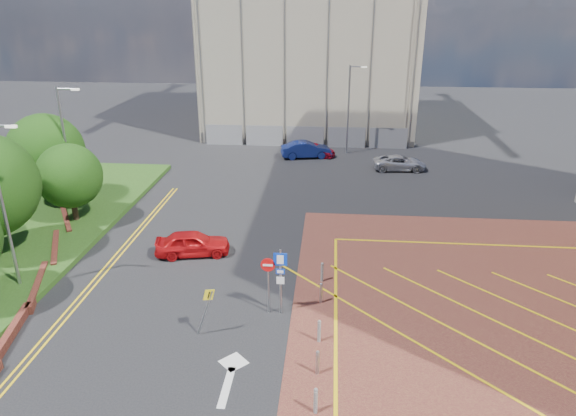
# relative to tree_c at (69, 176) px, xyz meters

# --- Properties ---
(ground) EXTENTS (140.00, 140.00, 0.00)m
(ground) POSITION_rel_tree_c_xyz_m (13.50, -10.00, -3.19)
(ground) COLOR black
(ground) RESTS_ON ground
(retaining_wall) EXTENTS (6.06, 20.33, 0.40)m
(retaining_wall) POSITION_rel_tree_c_xyz_m (1.70, -8.00, -2.99)
(retaining_wall) COLOR brown
(retaining_wall) RESTS_ON ground
(tree_c) EXTENTS (4.00, 4.00, 4.90)m
(tree_c) POSITION_rel_tree_c_xyz_m (0.00, 0.00, 0.00)
(tree_c) COLOR #3D2B1C
(tree_c) RESTS_ON grass_bed
(tree_d) EXTENTS (5.00, 5.00, 6.08)m
(tree_d) POSITION_rel_tree_c_xyz_m (-3.00, 3.00, 0.68)
(tree_d) COLOR #3D2B1C
(tree_d) RESTS_ON grass_bed
(lamp_left_near) EXTENTS (1.53, 0.16, 8.00)m
(lamp_left_near) POSITION_rel_tree_c_xyz_m (1.08, -8.00, 1.47)
(lamp_left_near) COLOR #9EA0A8
(lamp_left_near) RESTS_ON grass_bed
(lamp_left_far) EXTENTS (1.53, 0.16, 8.00)m
(lamp_left_far) POSITION_rel_tree_c_xyz_m (-0.92, 2.00, 1.47)
(lamp_left_far) COLOR #9EA0A8
(lamp_left_far) RESTS_ON grass_bed
(lamp_back) EXTENTS (1.53, 0.16, 8.00)m
(lamp_back) POSITION_rel_tree_c_xyz_m (17.58, 18.00, 1.17)
(lamp_back) COLOR #9EA0A8
(lamp_back) RESTS_ON ground
(sign_cluster) EXTENTS (1.17, 0.12, 3.20)m
(sign_cluster) POSITION_rel_tree_c_xyz_m (13.80, -9.02, -1.24)
(sign_cluster) COLOR #9EA0A8
(sign_cluster) RESTS_ON ground
(warning_sign) EXTENTS (0.84, 0.43, 2.24)m
(warning_sign) POSITION_rel_tree_c_xyz_m (11.10, -10.94, -1.76)
(warning_sign) COLOR #9EA0A8
(warning_sign) RESTS_ON ground
(bollard_row) EXTENTS (0.14, 11.14, 0.90)m
(bollard_row) POSITION_rel_tree_c_xyz_m (15.80, -11.67, -2.72)
(bollard_row) COLOR #9EA0A8
(bollard_row) RESTS_ON forecourt
(construction_building) EXTENTS (21.20, 19.20, 22.00)m
(construction_building) POSITION_rel_tree_c_xyz_m (13.50, 30.00, 7.81)
(construction_building) COLOR #AC9F8C
(construction_building) RESTS_ON ground
(construction_fence) EXTENTS (21.60, 0.06, 2.00)m
(construction_fence) POSITION_rel_tree_c_xyz_m (14.50, 20.00, -2.19)
(construction_fence) COLOR gray
(construction_fence) RESTS_ON ground
(car_red_left) EXTENTS (4.34, 2.47, 1.39)m
(car_red_left) POSITION_rel_tree_c_xyz_m (8.54, -3.63, -2.50)
(car_red_left) COLOR red
(car_red_left) RESTS_ON ground
(car_blue_back) EXTENTS (4.75, 2.50, 1.49)m
(car_blue_back) POSITION_rel_tree_c_xyz_m (13.81, 16.19, -2.45)
(car_blue_back) COLOR navy
(car_blue_back) RESTS_ON ground
(car_red_back) EXTENTS (4.24, 2.58, 1.15)m
(car_red_back) POSITION_rel_tree_c_xyz_m (14.50, 16.83, -2.62)
(car_red_back) COLOR #A50E22
(car_red_back) RESTS_ON ground
(car_silver_back) EXTENTS (4.53, 2.26, 1.23)m
(car_silver_back) POSITION_rel_tree_c_xyz_m (21.83, 13.23, -2.58)
(car_silver_back) COLOR #B5B5BC
(car_silver_back) RESTS_ON ground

